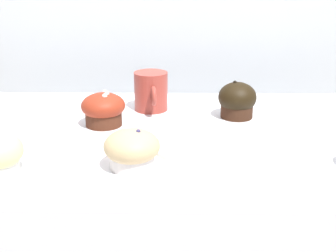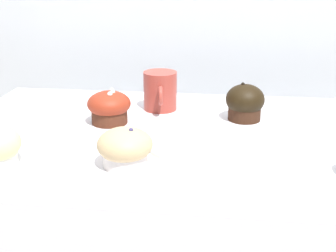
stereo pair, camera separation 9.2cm
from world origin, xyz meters
TOP-DOWN VIEW (x-y plane):
  - wall_back at (0.00, 0.60)m, footprint 3.20×0.10m
  - muffin_front_center at (-0.08, -0.16)m, footprint 0.10×0.10m
  - muffin_back_left at (-0.16, 0.06)m, footprint 0.10×0.10m
  - muffin_front_left at (0.15, 0.12)m, footprint 0.09×0.09m
  - coffee_cup at (-0.06, 0.17)m, footprint 0.08×0.12m
  - serving_plate at (0.03, -0.06)m, footprint 0.17×0.17m

SIDE VIEW (x-z plane):
  - wall_back at x=0.00m, z-range 0.00..1.80m
  - serving_plate at x=0.03m, z-range 0.91..0.92m
  - muffin_front_center at x=-0.08m, z-range 0.91..0.98m
  - muffin_back_left at x=-0.16m, z-range 0.91..0.99m
  - muffin_front_left at x=0.15m, z-range 0.91..1.00m
  - coffee_cup at x=-0.06m, z-range 0.91..1.01m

